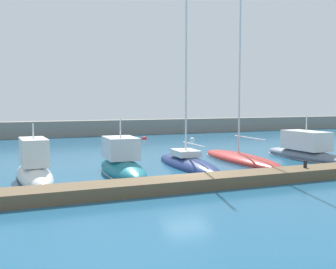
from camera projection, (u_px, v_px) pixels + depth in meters
name	position (u px, v px, depth m)	size (l,w,h in m)	color
ground_plane	(187.00, 183.00, 22.12)	(120.00, 120.00, 0.00)	#1E567A
dock_pier	(198.00, 182.00, 20.87)	(30.67, 1.91, 0.59)	brown
breakwater_seawall	(77.00, 128.00, 51.70)	(108.00, 2.01, 1.95)	gray
motorboat_white_second	(34.00, 170.00, 22.89)	(2.04, 7.33, 3.57)	white
motorboat_teal_third	(122.00, 164.00, 25.04)	(2.52, 7.60, 3.68)	#19707F
sailboat_navy_fourth	(188.00, 163.00, 27.78)	(2.64, 9.04, 13.76)	navy
sailboat_red_fifth	(240.00, 158.00, 30.15)	(2.84, 10.09, 17.41)	#B72D28
motorboat_slate_sixth	(305.00, 150.00, 31.58)	(2.36, 8.44, 3.52)	slate
mooring_buoy_white	(192.00, 140.00, 46.63)	(0.57, 0.57, 0.57)	white
mooring_buoy_red	(144.00, 139.00, 47.65)	(0.63, 0.63, 0.63)	red
dock_bollard	(305.00, 164.00, 23.48)	(0.20, 0.20, 0.44)	black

